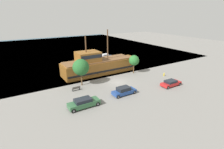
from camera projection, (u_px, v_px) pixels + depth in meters
The scene contains 11 objects.
ground_plane at pixel (118, 82), 37.72m from camera, with size 160.00×160.00×0.00m, color gray.
water_surface at pixel (60, 49), 73.06m from camera, with size 80.00×80.00×0.00m, color #33566B.
pirate_ship at pixel (98, 65), 42.80m from camera, with size 19.05×5.30×10.43m.
moored_boat_dockside at pixel (106, 57), 56.87m from camera, with size 5.13×2.08×1.59m.
parked_car_curb_front at pixel (84, 103), 27.40m from camera, with size 5.00×1.88×1.51m.
parked_car_curb_mid at pixel (124, 91), 31.73m from camera, with size 4.46×1.82×1.48m.
parked_car_curb_rear at pixel (171, 83), 35.49m from camera, with size 4.39×1.88×1.25m.
fire_hydrant at pixel (164, 74), 41.27m from camera, with size 0.42×0.25×0.76m.
bench_promenade_east at pixel (76, 88), 33.44m from camera, with size 1.55×0.45×0.85m.
tree_row_east at pixel (81, 67), 34.83m from camera, with size 3.32×3.32×5.53m.
tree_row_mideast at pixel (134, 60), 42.33m from camera, with size 2.50×2.50×4.51m.
Camera 1 is at (-19.53, -29.13, 14.06)m, focal length 28.00 mm.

